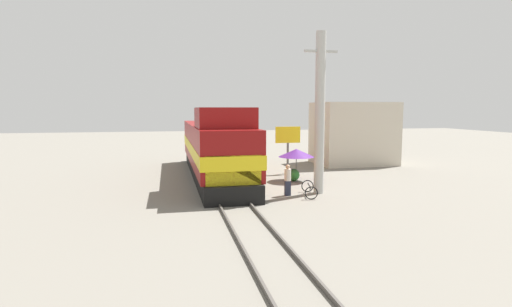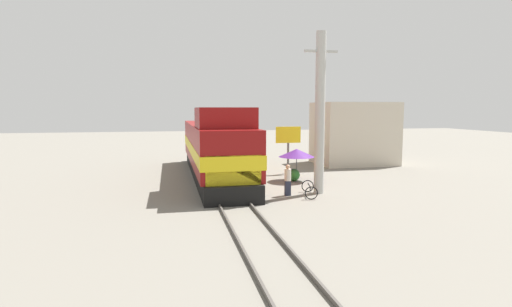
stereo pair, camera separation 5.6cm
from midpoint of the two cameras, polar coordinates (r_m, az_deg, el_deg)
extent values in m
plane|color=slate|center=(21.88, -4.44, -5.39)|extent=(120.00, 120.00, 0.00)
cube|color=#4C4742|center=(21.78, -6.32, -5.26)|extent=(0.08, 40.20, 0.15)
cube|color=#4C4742|center=(21.97, -2.58, -5.13)|extent=(0.08, 40.20, 0.15)
cube|color=black|center=(26.57, -5.90, -2.30)|extent=(2.84, 16.85, 0.91)
cube|color=maroon|center=(26.37, -5.95, 1.42)|extent=(3.08, 16.17, 2.55)
cube|color=yellow|center=(26.39, -5.94, 0.87)|extent=(3.12, 16.34, 0.70)
cube|color=yellow|center=(19.63, -3.67, -1.95)|extent=(2.62, 2.36, 1.40)
cube|color=maroon|center=(21.26, -4.47, 5.13)|extent=(2.90, 3.71, 1.07)
cylinder|color=#B2B2AD|center=(21.17, 9.20, 5.62)|extent=(0.52, 0.52, 8.41)
cube|color=#B2B2AD|center=(21.37, 9.35, 14.22)|extent=(1.80, 0.12, 0.12)
cylinder|color=#4C4C4C|center=(24.91, 5.87, -1.77)|extent=(0.05, 0.05, 1.88)
cone|color=#4C1E72|center=(24.81, 5.89, 0.09)|extent=(2.22, 2.22, 0.50)
cube|color=#595959|center=(27.64, 4.66, -0.68)|extent=(0.12, 0.12, 2.13)
cube|color=yellow|center=(27.49, 4.69, 2.68)|extent=(1.76, 0.08, 1.12)
sphere|color=#2D722D|center=(24.87, 5.46, -3.07)|extent=(0.77, 0.77, 0.77)
cube|color=#2D3347|center=(20.73, 4.63, -4.95)|extent=(0.30, 0.20, 0.78)
cylinder|color=silver|center=(20.61, 4.65, -3.06)|extent=(0.34, 0.34, 0.62)
sphere|color=tan|center=(20.54, 4.66, -1.90)|extent=(0.23, 0.23, 0.23)
torus|color=black|center=(19.97, 7.99, -5.61)|extent=(0.65, 0.20, 0.66)
torus|color=black|center=(21.71, 7.45, -4.63)|extent=(0.65, 0.20, 0.66)
cube|color=black|center=(20.80, 7.72, -4.60)|extent=(0.40, 1.48, 0.04)
cylinder|color=black|center=(20.51, 7.81, -4.97)|extent=(0.04, 0.04, 0.27)
cube|color=beige|center=(33.31, 13.84, 2.82)|extent=(6.03, 4.50, 4.97)
camera|label=1|loc=(0.03, -89.92, 0.01)|focal=28.00mm
camera|label=2|loc=(0.03, 90.08, -0.01)|focal=28.00mm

